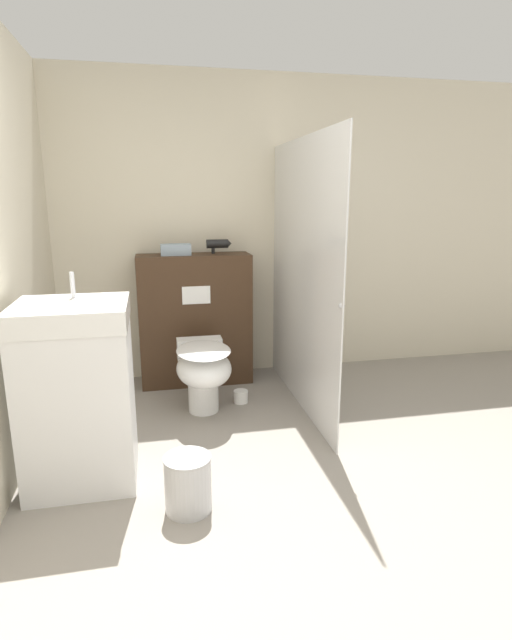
# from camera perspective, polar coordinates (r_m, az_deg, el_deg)

# --- Properties ---
(ground_plane) EXTENTS (12.00, 12.00, 0.00)m
(ground_plane) POSITION_cam_1_polar(r_m,az_deg,el_deg) (2.46, 3.85, -24.59)
(ground_plane) COLOR gray
(wall_back) EXTENTS (8.00, 0.06, 2.50)m
(wall_back) POSITION_cam_1_polar(r_m,az_deg,el_deg) (4.29, -4.67, 10.20)
(wall_back) COLOR beige
(wall_back) RESTS_ON ground_plane
(partition_panel) EXTENTS (0.91, 0.31, 1.08)m
(partition_panel) POSITION_cam_1_polar(r_m,az_deg,el_deg) (4.14, -6.94, 0.03)
(partition_panel) COLOR #3D2819
(partition_panel) RESTS_ON ground_plane
(shower_glass) EXTENTS (0.04, 1.62, 1.92)m
(shower_glass) POSITION_cam_1_polar(r_m,az_deg,el_deg) (3.60, 5.25, 4.85)
(shower_glass) COLOR silver
(shower_glass) RESTS_ON ground_plane
(toilet) EXTENTS (0.38, 0.63, 0.50)m
(toilet) POSITION_cam_1_polar(r_m,az_deg,el_deg) (3.58, -6.04, -5.68)
(toilet) COLOR white
(toilet) RESTS_ON ground_plane
(sink_vanity) EXTENTS (0.58, 0.53, 1.14)m
(sink_vanity) POSITION_cam_1_polar(r_m,az_deg,el_deg) (2.87, -19.65, -7.92)
(sink_vanity) COLOR white
(sink_vanity) RESTS_ON ground_plane
(hair_drier) EXTENTS (0.20, 0.07, 0.11)m
(hair_drier) POSITION_cam_1_polar(r_m,az_deg,el_deg) (4.09, -4.32, 8.66)
(hair_drier) COLOR black
(hair_drier) RESTS_ON partition_panel
(folded_towel) EXTENTS (0.23, 0.13, 0.09)m
(folded_towel) POSITION_cam_1_polar(r_m,az_deg,el_deg) (4.02, -9.16, 7.95)
(folded_towel) COLOR #8C9EAD
(folded_towel) RESTS_ON partition_panel
(spare_toilet_roll) EXTENTS (0.11, 0.11, 0.09)m
(spare_toilet_roll) POSITION_cam_1_polar(r_m,az_deg,el_deg) (3.84, -1.76, -8.73)
(spare_toilet_roll) COLOR white
(spare_toilet_roll) RESTS_ON ground_plane
(waste_bin) EXTENTS (0.24, 0.24, 0.29)m
(waste_bin) POSITION_cam_1_polar(r_m,az_deg,el_deg) (2.63, -7.78, -18.02)
(waste_bin) COLOR silver
(waste_bin) RESTS_ON ground_plane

